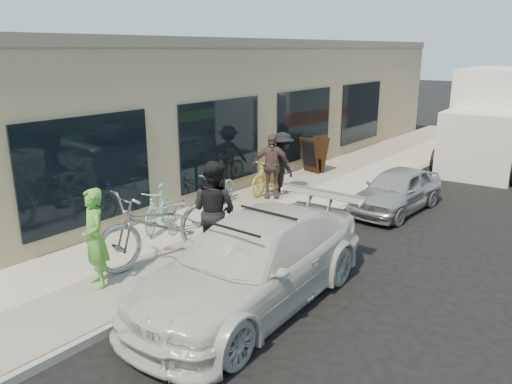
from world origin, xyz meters
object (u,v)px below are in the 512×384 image
Objects in this scene: sandwich_board at (314,155)px; cruiser_bike_a at (158,208)px; sedan_white at (252,263)px; woman_rider at (95,238)px; tandem_bike at (161,224)px; bystander_b at (271,166)px; man_standing at (214,210)px; sedan_silver at (397,190)px; cruiser_bike_b at (218,188)px; bystander_a at (283,162)px; cruiser_bike_c at (269,175)px; bike_rack at (215,184)px; moving_truck at (496,121)px.

sandwich_board is 0.70× the size of cruiser_bike_a.
woman_rider reaches higher than sedan_white.
tandem_bike is 1.56× the size of bystander_b.
sedan_white is at bearing 148.21° from man_standing.
sedan_silver is at bearing -8.09° from bystander_b.
sandwich_board is at bearing 78.08° from cruiser_bike_b.
cruiser_bike_c is at bearing 98.92° from bystander_a.
man_standing reaches higher than sedan_white.
woman_rider is 4.84m from cruiser_bike_b.
bike_rack is 0.14× the size of moving_truck.
sedan_white is 1.53× the size of sedan_silver.
bike_rack is at bearing -114.52° from moving_truck.
sedan_silver is 3.11m from bystander_a.
bystander_b is (-2.90, -1.36, 0.46)m from sedan_silver.
moving_truck is at bearing 69.41° from bike_rack.
woman_rider is 1.02× the size of bystander_a.
moving_truck is (0.35, 13.54, 0.75)m from sedan_white.
bike_rack is at bearing 127.20° from woman_rider.
cruiser_bike_a is (-1.29, 1.05, -0.22)m from tandem_bike.
cruiser_bike_c is 0.54m from bystander_a.
sedan_white is 2.62× the size of man_standing.
cruiser_bike_c is (0.32, 1.80, -0.09)m from bike_rack.
tandem_bike is (-2.55, -13.47, -0.60)m from moving_truck.
bystander_b is (0.28, -0.27, 0.36)m from cruiser_bike_c.
bystander_a is at bearing 61.38° from cruiser_bike_c.
moving_truck is at bearing 36.36° from bystander_b.
sandwich_board is at bearing 92.57° from cruiser_bike_c.
cruiser_bike_a is at bearing -75.43° from sandwich_board.
sedan_white reaches higher than sedan_silver.
bystander_b is (0.60, -3.09, 0.29)m from sandwich_board.
cruiser_bike_b is at bearing 106.60° from bystander_a.
cruiser_bike_c reaches higher than cruiser_bike_b.
cruiser_bike_c is (-1.79, 4.13, -0.44)m from man_standing.
tandem_bike is at bearing 108.80° from woman_rider.
bike_rack is 2.26m from bystander_a.
cruiser_bike_c is at bearing -72.15° from man_standing.
bystander_b reaches higher than cruiser_bike_b.
moving_truck is 3.99× the size of bystander_b.
bystander_a is (0.41, 4.13, 0.35)m from cruiser_bike_a.
woman_rider is 1.07× the size of cruiser_bike_b.
bystander_b reaches higher than bystander_a.
moving_truck reaches higher than cruiser_bike_a.
man_standing is at bearing 143.30° from bystander_a.
cruiser_bike_a is (-2.02, 0.40, -0.46)m from man_standing.
sedan_white is (3.58, -7.67, -0.02)m from sandwich_board.
moving_truck is 9.57m from bystander_b.
tandem_bike is (-2.20, 0.07, 0.15)m from sedan_white.
sedan_silver is at bearing -97.23° from moving_truck.
moving_truck reaches higher than cruiser_bike_c.
moving_truck is (3.94, 10.48, 0.72)m from bike_rack.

